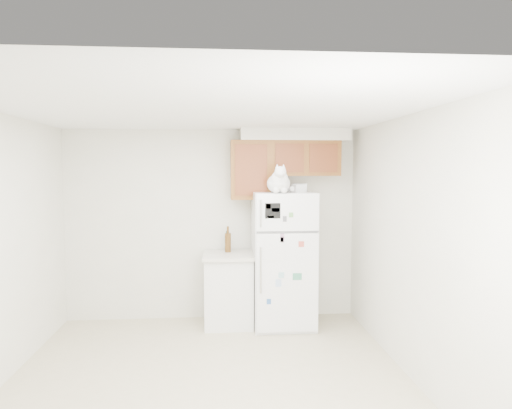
{
  "coord_description": "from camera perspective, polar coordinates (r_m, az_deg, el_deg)",
  "views": [
    {
      "loc": [
        0.1,
        -4.03,
        1.98
      ],
      "look_at": [
        0.55,
        1.55,
        1.55
      ],
      "focal_mm": 32.0,
      "sensor_mm": 36.0,
      "label": 1
    }
  ],
  "objects": [
    {
      "name": "cat",
      "position": [
        5.44,
        2.9,
        2.81
      ],
      "size": [
        0.34,
        0.5,
        0.35
      ],
      "color": "white",
      "rests_on": "refrigerator"
    },
    {
      "name": "storage_box_back",
      "position": [
        5.88,
        5.47,
        2.13
      ],
      "size": [
        0.2,
        0.15,
        0.1
      ],
      "primitive_type": "cube",
      "rotation": [
        0.0,
        0.0,
        -0.14
      ],
      "color": "white",
      "rests_on": "refrigerator"
    },
    {
      "name": "bottle_green",
      "position": [
        5.97,
        -3.64,
        -4.56
      ],
      "size": [
        0.06,
        0.06,
        0.26
      ],
      "primitive_type": null,
      "color": "#19381E",
      "rests_on": "base_counter"
    },
    {
      "name": "storage_box_front",
      "position": [
        5.72,
        5.34,
        2.02
      ],
      "size": [
        0.18,
        0.16,
        0.09
      ],
      "primitive_type": "cube",
      "rotation": [
        0.0,
        0.0,
        0.41
      ],
      "color": "white",
      "rests_on": "refrigerator"
    },
    {
      "name": "ground_plane",
      "position": [
        4.49,
        -5.84,
        -21.82
      ],
      "size": [
        3.8,
        4.0,
        0.01
      ],
      "primitive_type": "cube",
      "color": "#C3B596"
    },
    {
      "name": "base_counter",
      "position": [
        5.91,
        -3.45,
        -10.49
      ],
      "size": [
        0.64,
        0.64,
        0.92
      ],
      "color": "white",
      "rests_on": "ground_plane"
    },
    {
      "name": "bottle_amber",
      "position": [
        5.88,
        -3.53,
        -4.35
      ],
      "size": [
        0.08,
        0.08,
        0.34
      ],
      "primitive_type": null,
      "color": "#593814",
      "rests_on": "base_counter"
    },
    {
      "name": "refrigerator",
      "position": [
        5.81,
        3.42,
        -6.83
      ],
      "size": [
        0.76,
        0.78,
        1.7
      ],
      "color": "white",
      "rests_on": "ground_plane"
    },
    {
      "name": "room_shell",
      "position": [
        4.29,
        -4.31,
        0.28
      ],
      "size": [
        3.84,
        4.04,
        2.52
      ],
      "color": "silver",
      "rests_on": "ground_plane"
    }
  ]
}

